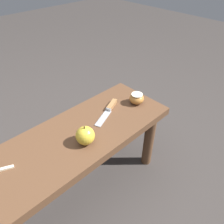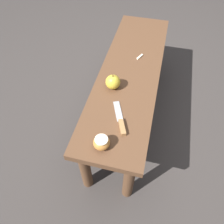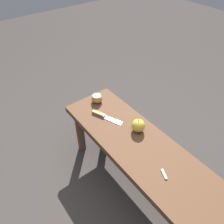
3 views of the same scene
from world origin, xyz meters
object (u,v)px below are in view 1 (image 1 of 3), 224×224
(wooden_bench, at_px, (46,166))
(apple_cut, at_px, (137,98))
(knife, at_px, (109,108))
(apple_whole, at_px, (85,136))

(wooden_bench, xyz_separation_m, apple_cut, (-0.56, 0.03, 0.10))
(wooden_bench, height_order, knife, knife)
(wooden_bench, relative_size, knife, 6.04)
(knife, xyz_separation_m, apple_cut, (-0.15, 0.06, 0.02))
(knife, distance_m, apple_whole, 0.26)
(apple_whole, xyz_separation_m, apple_cut, (-0.38, -0.04, -0.01))
(apple_whole, height_order, apple_cut, apple_whole)
(wooden_bench, relative_size, apple_cut, 16.61)
(wooden_bench, bearing_deg, apple_cut, 177.16)
(wooden_bench, bearing_deg, apple_whole, 158.35)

